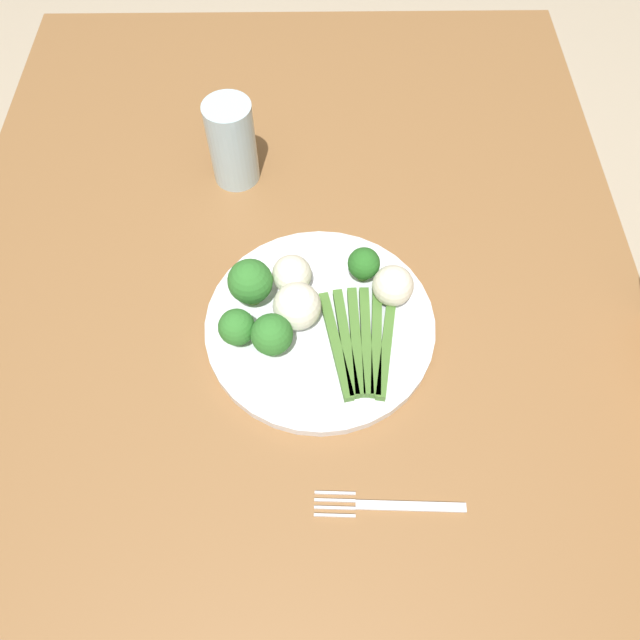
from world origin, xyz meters
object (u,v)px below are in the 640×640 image
object	(u,v)px
dining_table	(295,395)
fork	(387,506)
plate	(320,325)
broccoli_back_right	(364,264)
cauliflower_back	(297,306)
asparagus_bundle	(361,342)
water_glass	(232,143)
broccoli_left	(250,282)
broccoli_right	(272,335)
cauliflower_outer_edge	(393,286)
cauliflower_edge	(288,274)
broccoli_front_left	(237,328)

from	to	relation	value
dining_table	fork	xyz separation A→B (m)	(-0.17, -0.11, 0.10)
plate	fork	size ratio (longest dim) A/B	1.75
broccoli_back_right	cauliflower_back	world-z (taller)	cauliflower_back
asparagus_bundle	water_glass	bearing A→B (deg)	29.17
asparagus_bundle	broccoli_left	world-z (taller)	broccoli_left
plate	broccoli_back_right	size ratio (longest dim) A/B	5.68
dining_table	water_glass	distance (m)	0.36
water_glass	plate	bearing A→B (deg)	-155.49
dining_table	plate	bearing A→B (deg)	-34.21
broccoli_right	broccoli_left	world-z (taller)	broccoli_left
plate	cauliflower_back	distance (m)	0.05
cauliflower_outer_edge	dining_table	bearing A→B (deg)	124.70
plate	cauliflower_edge	size ratio (longest dim) A/B	5.71
dining_table	fork	bearing A→B (deg)	-148.64
plate	broccoli_front_left	xyz separation A→B (m)	(-0.02, 0.10, 0.04)
broccoli_back_right	cauliflower_outer_edge	size ratio (longest dim) A/B	0.98
broccoli_right	cauliflower_edge	xyz separation A→B (m)	(0.09, -0.02, -0.01)
broccoli_back_right	fork	bearing A→B (deg)	-177.28
dining_table	asparagus_bundle	distance (m)	0.14
broccoli_right	cauliflower_back	size ratio (longest dim) A/B	1.03
broccoli_front_left	cauliflower_back	distance (m)	0.08
fork	cauliflower_edge	bearing A→B (deg)	-66.29
asparagus_bundle	fork	world-z (taller)	asparagus_bundle
dining_table	cauliflower_back	size ratio (longest dim) A/B	24.34
broccoli_left	broccoli_front_left	distance (m)	0.06
cauliflower_edge	asparagus_bundle	bearing A→B (deg)	-134.48
fork	plate	bearing A→B (deg)	-70.34
broccoli_left	cauliflower_edge	world-z (taller)	broccoli_left
cauliflower_back	broccoli_back_right	bearing A→B (deg)	-53.42
dining_table	fork	world-z (taller)	fork
fork	broccoli_front_left	bearing A→B (deg)	-47.38
dining_table	plate	size ratio (longest dim) A/B	5.00
asparagus_bundle	cauliflower_edge	world-z (taller)	cauliflower_edge
asparagus_bundle	cauliflower_back	bearing A→B (deg)	63.40
broccoli_front_left	broccoli_back_right	bearing A→B (deg)	-59.28
broccoli_left	cauliflower_outer_edge	size ratio (longest dim) A/B	1.32
asparagus_bundle	broccoli_back_right	xyz separation A→B (m)	(0.10, -0.01, 0.02)
broccoli_front_left	cauliflower_edge	distance (m)	0.10
cauliflower_outer_edge	fork	world-z (taller)	cauliflower_outer_edge
broccoli_left	water_glass	bearing A→B (deg)	8.76
cauliflower_edge	water_glass	bearing A→B (deg)	21.16
cauliflower_edge	broccoli_back_right	bearing A→B (deg)	-82.57
broccoli_right	dining_table	bearing A→B (deg)	-122.38
cauliflower_back	fork	bearing A→B (deg)	-156.84
broccoli_back_right	cauliflower_edge	world-z (taller)	same
broccoli_front_left	cauliflower_back	xyz separation A→B (m)	(0.03, -0.07, -0.00)
broccoli_left	cauliflower_back	size ratio (longest dim) A/B	1.16
plate	cauliflower_outer_edge	distance (m)	0.10
plate	water_glass	xyz separation A→B (m)	(0.26, 0.12, 0.06)
broccoli_back_right	cauliflower_outer_edge	bearing A→B (deg)	-131.98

